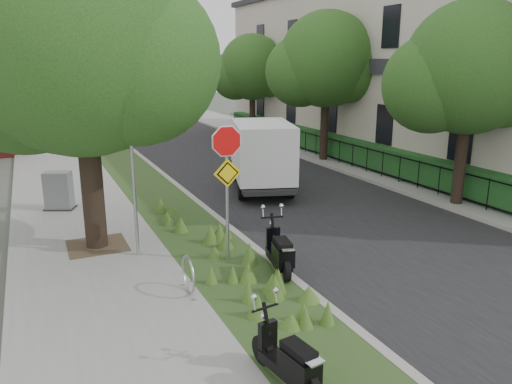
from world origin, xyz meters
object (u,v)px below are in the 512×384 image
sign_assembly (227,166)px  scooter_far (280,256)px  box_truck (261,152)px  scooter_near (292,366)px  utility_cabinet (59,191)px

sign_assembly → scooter_far: (0.76, -1.11, -1.82)m
scooter_far → box_truck: bearing=68.1°
sign_assembly → scooter_far: size_ratio=1.92×
scooter_near → utility_cabinet: size_ratio=1.33×
sign_assembly → scooter_near: (-0.87, -4.63, -1.85)m
scooter_near → utility_cabinet: 10.86m
sign_assembly → box_truck: bearing=58.9°
sign_assembly → utility_cabinet: bearing=118.3°
scooter_near → utility_cabinet: (-2.34, 10.60, 0.20)m
sign_assembly → scooter_far: bearing=-55.4°
sign_assembly → scooter_near: bearing=-100.7°
sign_assembly → utility_cabinet: size_ratio=2.78×
scooter_far → sign_assembly: bearing=124.6°
scooter_far → utility_cabinet: size_ratio=1.45×
scooter_far → box_truck: 7.68m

